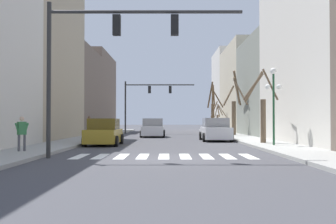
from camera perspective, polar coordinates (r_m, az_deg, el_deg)
ground_plane at (r=15.73m, az=-0.57°, el=-6.83°), size 240.00×240.00×0.00m
sidewalk_left at (r=17.00m, az=-22.49°, el=-6.06°), size 2.72×90.00×0.15m
sidewalk_right at (r=16.88m, az=21.52°, el=-6.11°), size 2.72×90.00×0.15m
building_row_left at (r=35.02m, az=-18.07°, el=5.84°), size 6.00×49.46×13.04m
building_row_right at (r=39.70m, az=15.46°, el=5.01°), size 6.00×57.71×13.56m
crosswalk_stripes at (r=16.84m, az=-0.53°, el=-6.45°), size 7.65×2.60×0.01m
traffic_signal_near at (r=16.51m, az=-8.83°, el=9.84°), size 8.01×0.28×6.39m
traffic_signal_far at (r=45.00m, az=-3.08°, el=2.47°), size 7.98×0.28×6.00m
street_lamp_right_corner at (r=22.92m, az=15.13°, el=3.06°), size 0.95×0.36×4.35m
car_parked_left_far at (r=36.17m, az=-2.13°, el=-2.39°), size 2.21×4.43×1.70m
car_parked_left_mid at (r=29.71m, az=6.97°, el=-2.63°), size 2.18×4.75×1.71m
car_parked_right_mid at (r=24.60m, az=-9.22°, el=-2.99°), size 2.08×4.22×1.65m
pedestrian_waiting_at_curb at (r=30.36m, az=-11.32°, el=-1.90°), size 0.27×0.74×1.71m
pedestrian_near_right_corner at (r=18.94m, az=-20.39°, el=-2.54°), size 0.52×0.55×1.57m
street_tree_left_far at (r=48.73m, az=7.26°, el=-0.74°), size 1.81×1.65×3.79m
street_tree_left_mid at (r=25.18m, az=13.45°, el=0.26°), size 2.15×1.37×4.61m
street_tree_left_near at (r=38.25m, az=9.76°, el=0.89°), size 2.25×3.19×6.20m
street_tree_right_near at (r=51.75m, az=6.59°, el=0.67°), size 1.89×3.64×6.48m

